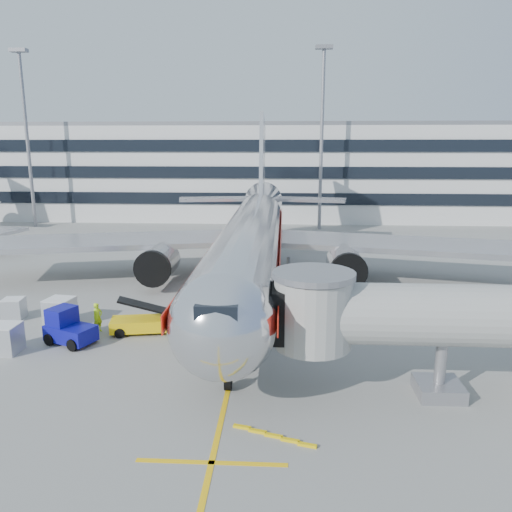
# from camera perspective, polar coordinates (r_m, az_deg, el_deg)

# --- Properties ---
(ground) EXTENTS (180.00, 180.00, 0.00)m
(ground) POSITION_cam_1_polar(r_m,az_deg,el_deg) (33.57, -1.69, -8.66)
(ground) COLOR gray
(ground) RESTS_ON ground
(lead_in_line) EXTENTS (0.25, 70.00, 0.01)m
(lead_in_line) POSITION_cam_1_polar(r_m,az_deg,el_deg) (43.01, -0.57, -3.82)
(lead_in_line) COLOR yellow
(lead_in_line) RESTS_ON ground
(stop_bar) EXTENTS (6.00, 0.25, 0.01)m
(stop_bar) POSITION_cam_1_polar(r_m,az_deg,el_deg) (21.22, -5.12, -22.47)
(stop_bar) COLOR yellow
(stop_bar) RESTS_ON ground
(main_jet) EXTENTS (50.95, 48.70, 16.06)m
(main_jet) POSITION_cam_1_polar(r_m,az_deg,el_deg) (43.70, -0.43, 2.15)
(main_jet) COLOR silver
(main_jet) RESTS_ON ground
(jet_bridge) EXTENTS (17.80, 4.50, 7.00)m
(jet_bridge) POSITION_cam_1_polar(r_m,az_deg,el_deg) (26.37, 24.22, -6.90)
(jet_bridge) COLOR silver
(jet_bridge) RESTS_ON ground
(terminal) EXTENTS (150.00, 24.25, 15.60)m
(terminal) POSITION_cam_1_polar(r_m,az_deg,el_deg) (89.26, 1.45, 9.81)
(terminal) COLOR silver
(terminal) RESTS_ON ground
(light_mast_west) EXTENTS (2.40, 1.20, 25.45)m
(light_mast_west) POSITION_cam_1_polar(r_m,az_deg,el_deg) (82.35, -24.80, 13.38)
(light_mast_west) COLOR gray
(light_mast_west) RESTS_ON ground
(light_mast_centre) EXTENTS (2.40, 1.20, 25.45)m
(light_mast_centre) POSITION_cam_1_polar(r_m,az_deg,el_deg) (73.40, 7.55, 14.63)
(light_mast_centre) COLOR gray
(light_mast_centre) RESTS_ON ground
(belt_loader) EXTENTS (5.17, 2.55, 2.42)m
(belt_loader) POSITION_cam_1_polar(r_m,az_deg,el_deg) (34.03, -12.22, -7.42)
(belt_loader) COLOR yellow
(belt_loader) RESTS_ON ground
(baggage_tug) EXTENTS (3.45, 2.84, 2.26)m
(baggage_tug) POSITION_cam_1_polar(r_m,az_deg,el_deg) (33.59, -20.68, -7.70)
(baggage_tug) COLOR #0C0C89
(baggage_tug) RESTS_ON ground
(cargo_container_left) EXTENTS (1.95, 1.95, 1.83)m
(cargo_container_left) POSITION_cam_1_polar(r_m,az_deg,el_deg) (37.24, -21.49, -5.89)
(cargo_container_left) COLOR silver
(cargo_container_left) RESTS_ON ground
(cargo_container_right) EXTENTS (1.55, 1.55, 1.47)m
(cargo_container_right) POSITION_cam_1_polar(r_m,az_deg,el_deg) (39.78, -25.95, -5.41)
(cargo_container_right) COLOR silver
(cargo_container_right) RESTS_ON ground
(cargo_container_front) EXTENTS (1.65, 1.65, 1.74)m
(cargo_container_front) POSITION_cam_1_polar(r_m,az_deg,el_deg) (33.67, -26.76, -8.42)
(cargo_container_front) COLOR silver
(cargo_container_front) RESTS_ON ground
(ramp_worker) EXTENTS (0.76, 0.87, 1.99)m
(ramp_worker) POSITION_cam_1_polar(r_m,az_deg,el_deg) (34.84, -17.64, -6.72)
(ramp_worker) COLOR #B7EF19
(ramp_worker) RESTS_ON ground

